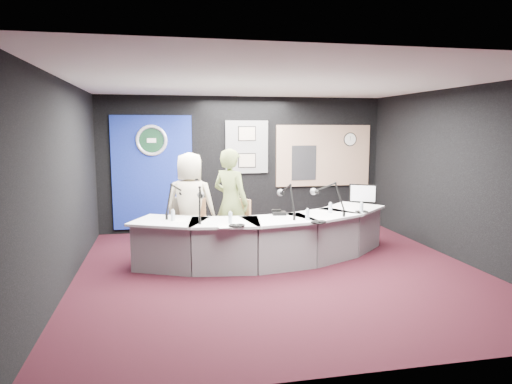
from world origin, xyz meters
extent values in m
plane|color=black|center=(0.00, 0.00, 0.00)|extent=(6.00, 6.00, 0.00)
cube|color=silver|center=(0.00, 0.00, 2.80)|extent=(6.00, 6.00, 0.02)
cube|color=black|center=(0.00, 3.00, 1.40)|extent=(6.00, 0.02, 2.80)
cube|color=black|center=(0.00, -3.00, 1.40)|extent=(6.00, 0.02, 2.80)
cube|color=black|center=(-3.00, 0.00, 1.40)|extent=(0.02, 6.00, 2.80)
cube|color=black|center=(3.00, 0.00, 1.40)|extent=(0.02, 6.00, 2.80)
cube|color=navy|center=(-1.90, 2.97, 1.25)|extent=(1.60, 0.05, 2.30)
torus|color=silver|center=(-1.90, 2.93, 1.90)|extent=(0.63, 0.07, 0.63)
cylinder|color=black|center=(-1.90, 2.94, 1.90)|extent=(0.48, 0.01, 0.48)
cube|color=slate|center=(0.05, 2.97, 1.75)|extent=(0.90, 0.04, 1.10)
cube|color=gray|center=(0.05, 2.94, 2.03)|extent=(0.34, 0.02, 0.27)
cube|color=gray|center=(0.05, 2.94, 1.47)|extent=(0.34, 0.02, 0.27)
cube|color=#9D7A62|center=(1.75, 2.97, 1.55)|extent=(2.12, 0.06, 1.32)
cube|color=#DDB18B|center=(1.75, 2.96, 1.55)|extent=(2.00, 0.02, 1.20)
cube|color=black|center=(1.30, 2.94, 1.40)|extent=(0.55, 0.02, 0.75)
cylinder|color=white|center=(2.35, 2.94, 1.90)|extent=(0.28, 0.01, 0.28)
cube|color=gray|center=(-1.32, 1.34, 0.62)|extent=(0.51, 0.18, 0.70)
imported|color=beige|center=(-1.26, 1.09, 0.88)|extent=(0.99, 0.79, 1.75)
imported|color=olive|center=(-0.60, 0.95, 0.91)|extent=(0.78, 0.77, 1.81)
cube|color=black|center=(1.55, 0.51, 1.07)|extent=(0.42, 0.29, 0.33)
cube|color=black|center=(0.13, 0.56, 0.78)|extent=(0.23, 0.19, 0.05)
torus|color=black|center=(0.54, -0.20, 0.77)|extent=(0.20, 0.20, 0.03)
torus|color=black|center=(-0.69, -0.20, 0.77)|extent=(0.20, 0.20, 0.03)
cube|color=white|center=(-1.48, 0.42, 0.75)|extent=(0.32, 0.36, 0.00)
cube|color=white|center=(-0.85, -0.13, 0.75)|extent=(0.20, 0.28, 0.00)
camera|label=1|loc=(-1.70, -6.49, 2.14)|focal=32.00mm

